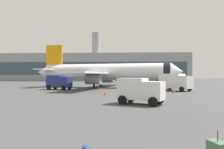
{
  "coord_description": "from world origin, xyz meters",
  "views": [
    {
      "loc": [
        -0.2,
        -2.44,
        2.87
      ],
      "look_at": [
        -1.6,
        28.22,
        3.0
      ],
      "focal_mm": 33.84,
      "sensor_mm": 36.0,
      "label": 1
    }
  ],
  "objects_px": {
    "service_truck": "(59,82)",
    "fuel_truck": "(175,81)",
    "safety_cone_mid": "(129,90)",
    "cargo_van": "(140,90)",
    "safety_cone_near": "(105,92)",
    "airplane_at_gate": "(105,72)",
    "safety_cone_far": "(174,91)",
    "safety_cone_outer": "(51,87)"
  },
  "relations": [
    {
      "from": "fuel_truck",
      "to": "safety_cone_outer",
      "type": "relative_size",
      "value": 9.69
    },
    {
      "from": "airplane_at_gate",
      "to": "safety_cone_mid",
      "type": "relative_size",
      "value": 52.74
    },
    {
      "from": "service_truck",
      "to": "airplane_at_gate",
      "type": "bearing_deg",
      "value": 41.12
    },
    {
      "from": "safety_cone_far",
      "to": "safety_cone_mid",
      "type": "bearing_deg",
      "value": 173.95
    },
    {
      "from": "safety_cone_outer",
      "to": "cargo_van",
      "type": "bearing_deg",
      "value": -54.3
    },
    {
      "from": "airplane_at_gate",
      "to": "cargo_van",
      "type": "height_order",
      "value": "airplane_at_gate"
    },
    {
      "from": "cargo_van",
      "to": "safety_cone_near",
      "type": "distance_m",
      "value": 10.51
    },
    {
      "from": "safety_cone_mid",
      "to": "service_truck",
      "type": "bearing_deg",
      "value": 155.14
    },
    {
      "from": "cargo_van",
      "to": "safety_cone_outer",
      "type": "xyz_separation_m",
      "value": [
        -17.07,
        23.75,
        -1.14
      ]
    },
    {
      "from": "fuel_truck",
      "to": "cargo_van",
      "type": "distance_m",
      "value": 20.4
    },
    {
      "from": "fuel_truck",
      "to": "safety_cone_far",
      "type": "bearing_deg",
      "value": -105.63
    },
    {
      "from": "airplane_at_gate",
      "to": "safety_cone_mid",
      "type": "bearing_deg",
      "value": -69.39
    },
    {
      "from": "safety_cone_near",
      "to": "safety_cone_mid",
      "type": "height_order",
      "value": "safety_cone_near"
    },
    {
      "from": "airplane_at_gate",
      "to": "fuel_truck",
      "type": "height_order",
      "value": "airplane_at_gate"
    },
    {
      "from": "safety_cone_mid",
      "to": "safety_cone_far",
      "type": "height_order",
      "value": "safety_cone_far"
    },
    {
      "from": "airplane_at_gate",
      "to": "safety_cone_far",
      "type": "distance_m",
      "value": 19.65
    },
    {
      "from": "fuel_truck",
      "to": "cargo_van",
      "type": "bearing_deg",
      "value": -113.39
    },
    {
      "from": "safety_cone_near",
      "to": "safety_cone_far",
      "type": "bearing_deg",
      "value": 21.07
    },
    {
      "from": "airplane_at_gate",
      "to": "cargo_van",
      "type": "bearing_deg",
      "value": -78.35
    },
    {
      "from": "safety_cone_mid",
      "to": "fuel_truck",
      "type": "bearing_deg",
      "value": 25.5
    },
    {
      "from": "airplane_at_gate",
      "to": "safety_cone_mid",
      "type": "height_order",
      "value": "airplane_at_gate"
    },
    {
      "from": "cargo_van",
      "to": "safety_cone_mid",
      "type": "xyz_separation_m",
      "value": [
        -0.63,
        14.56,
        -1.12
      ]
    },
    {
      "from": "fuel_truck",
      "to": "safety_cone_outer",
      "type": "bearing_deg",
      "value": 168.7
    },
    {
      "from": "airplane_at_gate",
      "to": "service_truck",
      "type": "distance_m",
      "value": 11.62
    },
    {
      "from": "safety_cone_mid",
      "to": "safety_cone_far",
      "type": "bearing_deg",
      "value": -6.05
    },
    {
      "from": "safety_cone_near",
      "to": "safety_cone_outer",
      "type": "xyz_separation_m",
      "value": [
        -12.82,
        14.2,
        -0.09
      ]
    },
    {
      "from": "airplane_at_gate",
      "to": "safety_cone_far",
      "type": "bearing_deg",
      "value": -49.46
    },
    {
      "from": "service_truck",
      "to": "safety_cone_mid",
      "type": "distance_m",
      "value": 15.33
    },
    {
      "from": "service_truck",
      "to": "safety_cone_near",
      "type": "xyz_separation_m",
      "value": [
        10.24,
        -11.43,
        -1.21
      ]
    },
    {
      "from": "safety_cone_far",
      "to": "airplane_at_gate",
      "type": "bearing_deg",
      "value": 130.54
    },
    {
      "from": "safety_cone_near",
      "to": "safety_cone_far",
      "type": "xyz_separation_m",
      "value": [
        10.97,
        4.23,
        -0.03
      ]
    },
    {
      "from": "service_truck",
      "to": "fuel_truck",
      "type": "height_order",
      "value": "fuel_truck"
    },
    {
      "from": "airplane_at_gate",
      "to": "safety_cone_outer",
      "type": "height_order",
      "value": "airplane_at_gate"
    },
    {
      "from": "service_truck",
      "to": "safety_cone_mid",
      "type": "height_order",
      "value": "service_truck"
    },
    {
      "from": "service_truck",
      "to": "fuel_truck",
      "type": "distance_m",
      "value": 22.71
    },
    {
      "from": "cargo_van",
      "to": "safety_cone_mid",
      "type": "height_order",
      "value": "cargo_van"
    },
    {
      "from": "fuel_truck",
      "to": "safety_cone_near",
      "type": "height_order",
      "value": "fuel_truck"
    },
    {
      "from": "airplane_at_gate",
      "to": "safety_cone_mid",
      "type": "xyz_separation_m",
      "value": [
        5.24,
        -13.95,
        -3.32
      ]
    },
    {
      "from": "fuel_truck",
      "to": "safety_cone_far",
      "type": "xyz_separation_m",
      "value": [
        -1.38,
        -4.94,
        -1.4
      ]
    },
    {
      "from": "safety_cone_far",
      "to": "safety_cone_near",
      "type": "bearing_deg",
      "value": -158.93
    },
    {
      "from": "safety_cone_outer",
      "to": "service_truck",
      "type": "bearing_deg",
      "value": -47.14
    },
    {
      "from": "safety_cone_mid",
      "to": "safety_cone_outer",
      "type": "height_order",
      "value": "safety_cone_mid"
    }
  ]
}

